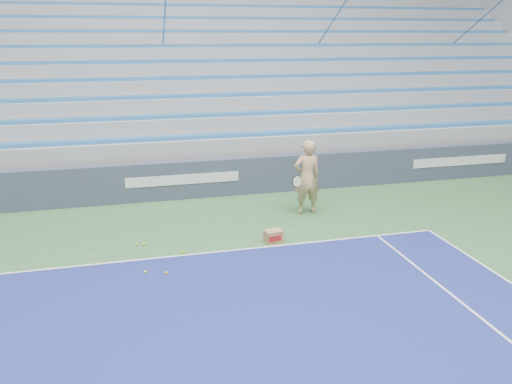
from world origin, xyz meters
TOP-DOWN VIEW (x-y plane):
  - sponsor_barrier at (0.00, 15.88)m, footprint 30.00×0.32m
  - bleachers at (0.00, 21.60)m, footprint 31.00×9.15m
  - tennis_player at (3.02, 13.81)m, footprint 0.97×0.86m
  - ball_box at (1.64, 12.14)m, footprint 0.43×0.37m
  - tennis_ball_0 at (-0.85, 11.08)m, footprint 0.07×0.07m
  - tennis_ball_1 at (-1.25, 11.24)m, footprint 0.07×0.07m
  - tennis_ball_2 at (-1.39, 12.68)m, footprint 0.07×0.07m
  - tennis_ball_3 at (-1.23, 12.64)m, footprint 0.07×0.07m
  - tennis_ball_4 at (-0.42, 12.00)m, footprint 0.07×0.07m

SIDE VIEW (x-z plane):
  - tennis_ball_0 at x=-0.85m, z-range 0.00..0.07m
  - tennis_ball_1 at x=-1.25m, z-range 0.00..0.07m
  - tennis_ball_2 at x=-1.39m, z-range 0.00..0.07m
  - tennis_ball_3 at x=-1.23m, z-range 0.00..0.07m
  - tennis_ball_4 at x=-0.42m, z-range 0.00..0.07m
  - ball_box at x=1.64m, z-range 0.00..0.28m
  - sponsor_barrier at x=0.00m, z-range 0.00..1.10m
  - tennis_player at x=3.02m, z-range 0.00..1.97m
  - bleachers at x=0.00m, z-range -1.29..6.01m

